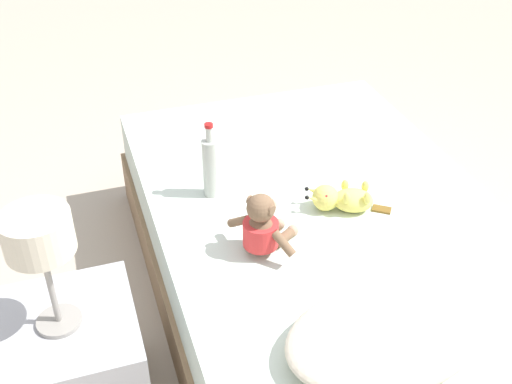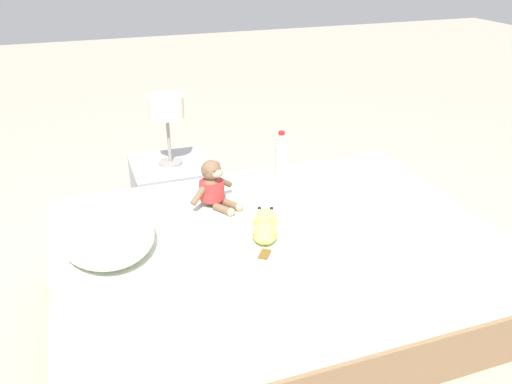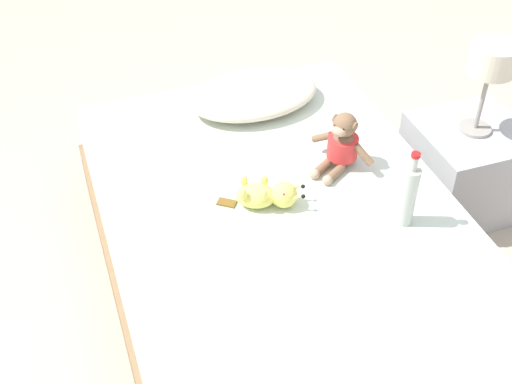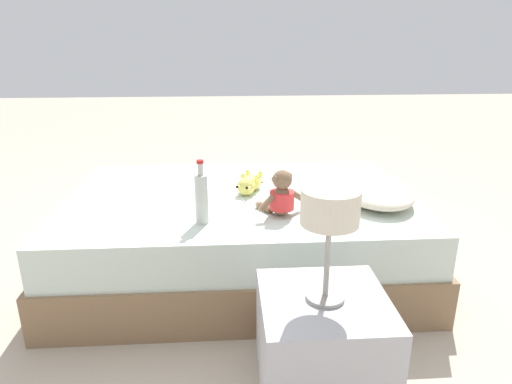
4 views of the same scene
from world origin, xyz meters
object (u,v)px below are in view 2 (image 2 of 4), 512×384
nightstand (173,195)px  glass_bottle (281,165)px  pillow (106,232)px  bedside_lamp (166,111)px  plush_yellow_creature (265,226)px  plush_monkey (213,187)px  bed (273,273)px

nightstand → glass_bottle: bearing=-142.9°
pillow → bedside_lamp: size_ratio=1.48×
pillow → nightstand: 1.03m
glass_bottle → nightstand: 0.86m
bedside_lamp → pillow: bearing=153.2°
pillow → glass_bottle: glass_bottle is taller
pillow → nightstand: pillow is taller
nightstand → bedside_lamp: size_ratio=1.12×
pillow → plush_yellow_creature: 0.68m
pillow → plush_monkey: plush_monkey is taller
plush_monkey → plush_yellow_creature: (-0.36, -0.14, -0.05)m
nightstand → bed: bearing=-164.7°
pillow → plush_yellow_creature: bearing=-104.5°
pillow → bed: bearing=-99.9°
bed → pillow: bearing=80.1°
glass_bottle → nightstand: glass_bottle is taller
nightstand → bedside_lamp: (0.00, 0.00, 0.55)m
plush_monkey → nightstand: 0.78m
pillow → plush_yellow_creature: pillow is taller
bed → pillow: size_ratio=3.20×
nightstand → bedside_lamp: bearing=0.0°
bedside_lamp → glass_bottle: bearing=-142.9°
bedside_lamp → plush_yellow_creature: bearing=-168.3°
pillow → glass_bottle: 0.95m
plush_monkey → bedside_lamp: bedside_lamp is taller
nightstand → bedside_lamp: bedside_lamp is taller
glass_bottle → nightstand: size_ratio=0.67×
bed → nightstand: bearing=15.3°
plush_monkey → plush_yellow_creature: plush_monkey is taller
pillow → nightstand: size_ratio=1.32×
bed → plush_monkey: size_ratio=7.65×
pillow → glass_bottle: (0.26, -0.91, 0.07)m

